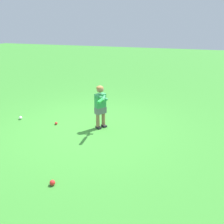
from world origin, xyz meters
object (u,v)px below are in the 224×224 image
(play_ball_center_lawn, at_px, (52,183))
(play_ball_far_left, at_px, (56,123))
(child_batter, at_px, (100,103))
(play_ball_by_bucket, at_px, (21,118))

(play_ball_center_lawn, xyz_separation_m, play_ball_far_left, (-2.19, -1.23, -0.01))
(child_batter, xyz_separation_m, play_ball_far_left, (0.18, -1.17, -0.61))
(child_batter, height_order, play_ball_far_left, child_batter)
(play_ball_far_left, bearing_deg, child_batter, 98.64)
(child_batter, relative_size, play_ball_far_left, 14.93)
(play_ball_center_lawn, distance_m, play_ball_by_bucket, 3.21)
(play_ball_center_lawn, relative_size, play_ball_by_bucket, 1.06)
(play_ball_center_lawn, relative_size, play_ball_far_left, 1.29)
(play_ball_by_bucket, bearing_deg, play_ball_far_left, 89.75)
(child_batter, bearing_deg, play_ball_by_bucket, -85.65)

